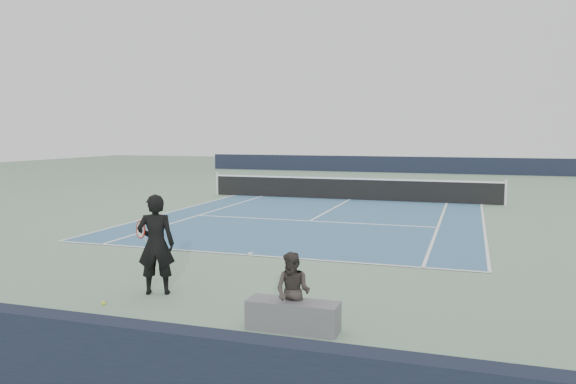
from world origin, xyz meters
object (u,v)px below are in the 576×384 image
(tennis_net, at_px, (350,188))
(tennis_ball, at_px, (104,303))
(tennis_player, at_px, (156,244))
(spectator_bench, at_px, (293,303))

(tennis_net, bearing_deg, tennis_ball, -92.98)
(tennis_net, distance_m, tennis_player, 15.39)
(tennis_player, distance_m, spectator_bench, 3.16)
(tennis_player, bearing_deg, spectator_bench, -19.59)
(tennis_ball, xyz_separation_m, spectator_bench, (3.44, -0.16, 0.38))
(tennis_ball, relative_size, spectator_bench, 0.05)
(tennis_ball, distance_m, spectator_bench, 3.47)
(tennis_net, distance_m, tennis_ball, 16.30)
(tennis_ball, bearing_deg, tennis_net, 87.02)
(tennis_net, distance_m, spectator_bench, 16.63)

